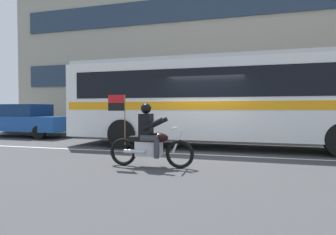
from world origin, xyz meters
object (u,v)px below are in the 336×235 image
at_px(parked_sedan_curbside, 26,120).
at_px(transit_bus, 230,96).
at_px(motorcycle_with_rider, 150,140).
at_px(fire_hydrant, 318,130).

bearing_deg(parked_sedan_curbside, transit_bus, -7.76).
height_order(motorcycle_with_rider, parked_sedan_curbside, motorcycle_with_rider).
xyz_separation_m(motorcycle_with_rider, parked_sedan_curbside, (-8.50, 5.35, 0.18)).
bearing_deg(fire_hydrant, parked_sedan_curbside, -173.74).
bearing_deg(motorcycle_with_rider, fire_hydrant, 52.89).
distance_m(transit_bus, parked_sedan_curbside, 10.33).
height_order(motorcycle_with_rider, fire_hydrant, motorcycle_with_rider).
relative_size(transit_bus, fire_hydrant, 16.01).
relative_size(transit_bus, motorcycle_with_rider, 5.47).
xyz_separation_m(transit_bus, fire_hydrant, (3.50, 2.89, -1.37)).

